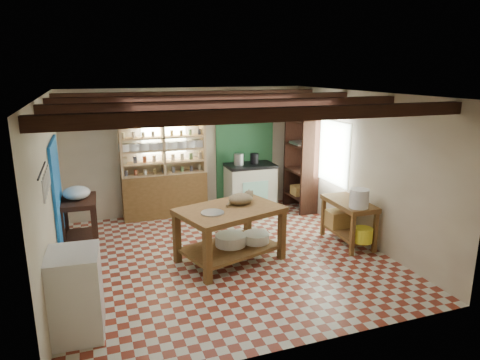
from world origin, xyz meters
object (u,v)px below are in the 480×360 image
object	(u,v)px
white_cabinet	(76,294)
cat	(241,199)
work_table	(230,234)
right_counter	(348,222)
prep_table	(80,224)
stove	(250,187)

from	to	relation	value
white_cabinet	cat	xyz separation A→B (m)	(2.47, 1.39, 0.46)
work_table	right_counter	size ratio (longest dim) A/B	1.44
prep_table	right_counter	bearing A→B (deg)	-15.10
prep_table	right_counter	world-z (taller)	prep_table
right_counter	work_table	bearing A→B (deg)	-179.24
work_table	white_cabinet	bearing A→B (deg)	-167.70
stove	cat	xyz separation A→B (m)	(-1.00, -2.19, 0.46)
prep_table	stove	bearing A→B (deg)	18.01
stove	right_counter	distance (m)	2.52
stove	white_cabinet	xyz separation A→B (m)	(-3.47, -3.57, -0.00)
prep_table	white_cabinet	size ratio (longest dim) A/B	0.86
work_table	cat	world-z (taller)	cat
work_table	stove	bearing A→B (deg)	45.10
work_table	prep_table	world-z (taller)	work_table
prep_table	cat	size ratio (longest dim) A/B	2.17
right_counter	cat	bearing A→B (deg)	177.08
white_cabinet	right_counter	xyz separation A→B (m)	(4.40, 1.24, -0.12)
work_table	prep_table	distance (m)	2.59
right_counter	cat	distance (m)	2.02
prep_table	cat	xyz separation A→B (m)	(2.45, -1.20, 0.53)
right_counter	cat	world-z (taller)	cat
cat	prep_table	bearing A→B (deg)	126.96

